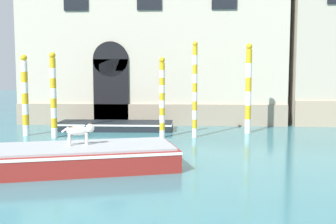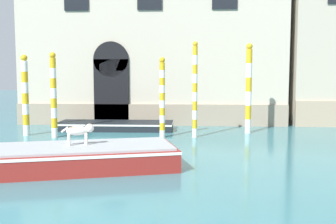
# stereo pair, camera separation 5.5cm
# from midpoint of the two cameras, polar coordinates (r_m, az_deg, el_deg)

# --- Properties ---
(boat_foreground) EXTENTS (7.08, 4.02, 0.68)m
(boat_foreground) POSITION_cam_midpoint_polar(r_m,az_deg,el_deg) (11.67, -15.75, -6.38)
(boat_foreground) COLOR maroon
(boat_foreground) RESTS_ON ground_plane
(dog_on_deck) EXTENTS (0.90, 0.48, 0.63)m
(dog_on_deck) POSITION_cam_midpoint_polar(r_m,az_deg,el_deg) (11.66, -12.77, -2.70)
(dog_on_deck) COLOR silver
(dog_on_deck) RESTS_ON boat_foreground
(boat_moored_near_palazzo) EXTENTS (5.64, 1.97, 0.39)m
(boat_moored_near_palazzo) POSITION_cam_midpoint_polar(r_m,az_deg,el_deg) (19.47, -7.74, -1.95)
(boat_moored_near_palazzo) COLOR black
(boat_moored_near_palazzo) RESTS_ON ground_plane
(mooring_pole_0) EXTENTS (0.26, 0.26, 3.65)m
(mooring_pole_0) POSITION_cam_midpoint_polar(r_m,az_deg,el_deg) (17.43, -16.38, 2.41)
(mooring_pole_0) COLOR white
(mooring_pole_0) RESTS_ON ground_plane
(mooring_pole_1) EXTENTS (0.28, 0.28, 4.12)m
(mooring_pole_1) POSITION_cam_midpoint_polar(r_m,az_deg,el_deg) (18.40, 11.50, 3.42)
(mooring_pole_1) COLOR white
(mooring_pole_1) RESTS_ON ground_plane
(mooring_pole_2) EXTENTS (0.24, 0.24, 3.44)m
(mooring_pole_2) POSITION_cam_midpoint_polar(r_m,az_deg,el_deg) (16.74, -0.95, 2.15)
(mooring_pole_2) COLOR white
(mooring_pole_2) RESTS_ON ground_plane
(mooring_pole_3) EXTENTS (0.29, 0.29, 3.57)m
(mooring_pole_3) POSITION_cam_midpoint_polar(r_m,az_deg,el_deg) (18.43, -20.12, 2.34)
(mooring_pole_3) COLOR white
(mooring_pole_3) RESTS_ON ground_plane
(mooring_pole_4) EXTENTS (0.21, 0.21, 4.10)m
(mooring_pole_4) POSITION_cam_midpoint_polar(r_m,az_deg,el_deg) (16.83, 3.83, 3.28)
(mooring_pole_4) COLOR white
(mooring_pole_4) RESTS_ON ground_plane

